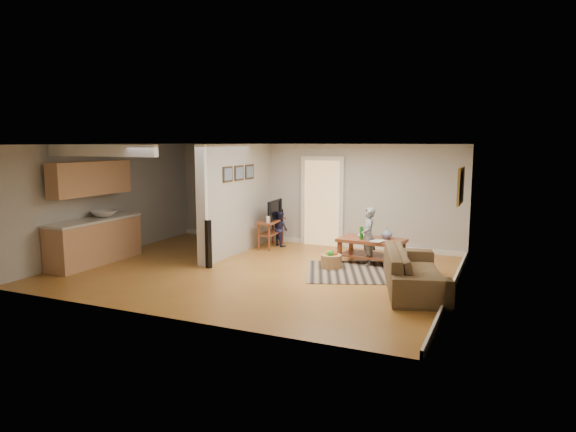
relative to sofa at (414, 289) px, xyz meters
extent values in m
plane|color=#9A5C27|center=(-3.11, 0.07, 0.00)|extent=(7.50, 7.50, 0.00)
cube|color=#ACAAA5|center=(-3.11, 3.07, 1.25)|extent=(7.50, 0.04, 2.50)
cube|color=#ACAAA5|center=(-6.86, 0.07, 1.25)|extent=(0.04, 6.00, 2.50)
cube|color=#ACAAA5|center=(0.64, 0.07, 1.25)|extent=(0.04, 6.00, 2.50)
cube|color=white|center=(-3.11, 0.07, 2.50)|extent=(7.50, 6.00, 0.04)
cube|color=#ACAAA5|center=(-4.31, 1.52, 1.25)|extent=(0.15, 3.10, 2.50)
cube|color=white|center=(-4.31, -0.03, 1.25)|extent=(0.22, 0.10, 2.50)
cube|color=white|center=(-3.11, 3.04, 0.06)|extent=(7.50, 0.04, 0.12)
cube|color=white|center=(0.61, 0.07, 0.06)|extent=(0.04, 6.00, 0.12)
cube|color=#D8B272|center=(-2.81, 3.01, 1.05)|extent=(0.90, 0.06, 2.10)
cube|color=tan|center=(-6.54, -0.73, 0.45)|extent=(0.60, 2.20, 0.90)
cube|color=beige|center=(-6.54, -0.73, 0.92)|extent=(0.64, 2.24, 0.05)
cube|color=tan|center=(-6.56, -0.73, 1.80)|extent=(0.35, 2.00, 0.70)
imported|color=silver|center=(-6.54, -0.43, 0.94)|extent=(0.54, 0.54, 0.19)
cube|color=#332616|center=(-4.22, 0.87, 1.85)|extent=(0.03, 0.40, 0.34)
cube|color=#332616|center=(-4.22, 1.37, 1.85)|extent=(0.03, 0.40, 0.34)
cube|color=#332616|center=(-4.22, 1.87, 1.85)|extent=(0.03, 0.40, 0.34)
cube|color=olive|center=(0.60, 1.07, 1.75)|extent=(0.04, 0.90, 0.68)
cube|color=black|center=(-1.02, 0.84, 0.01)|extent=(2.96, 2.57, 0.01)
imported|color=#4E4A27|center=(0.00, 0.00, 0.00)|extent=(1.57, 2.55, 0.70)
cube|color=maroon|center=(-1.19, 1.61, 0.49)|extent=(1.42, 0.92, 0.07)
cube|color=silver|center=(-1.19, 1.61, 0.50)|extent=(0.89, 0.56, 0.02)
cube|color=maroon|center=(-1.19, 1.61, 0.17)|extent=(1.30, 0.80, 0.03)
cube|color=maroon|center=(-1.81, 1.36, 0.25)|extent=(0.09, 0.09, 0.49)
cube|color=maroon|center=(-0.63, 1.24, 0.25)|extent=(0.09, 0.09, 0.49)
cube|color=maroon|center=(-1.75, 1.99, 0.25)|extent=(0.09, 0.09, 0.49)
cube|color=maroon|center=(-0.56, 1.86, 0.25)|extent=(0.09, 0.09, 0.49)
imported|color=navy|center=(-0.89, 1.72, 0.53)|extent=(0.25, 0.25, 0.24)
cylinder|color=#166117|center=(-1.37, 1.46, 0.66)|extent=(0.07, 0.07, 0.27)
imported|color=#998C4C|center=(-1.56, 1.86, 0.53)|extent=(0.27, 0.33, 0.03)
imported|color=#66594C|center=(-1.10, 1.38, 0.53)|extent=(0.32, 0.38, 0.02)
cube|color=maroon|center=(-3.86, 2.27, 0.65)|extent=(0.47, 1.09, 0.04)
cube|color=maroon|center=(-3.86, 2.27, 0.35)|extent=(0.42, 1.00, 0.03)
cylinder|color=maroon|center=(-3.96, 1.80, 0.33)|extent=(0.04, 0.04, 0.65)
cylinder|color=maroon|center=(-4.02, 2.72, 0.33)|extent=(0.04, 0.04, 0.65)
cylinder|color=maroon|center=(-3.69, 1.82, 0.33)|extent=(0.04, 0.04, 0.65)
cylinder|color=maroon|center=(-3.76, 2.74, 0.33)|extent=(0.04, 0.04, 0.65)
imported|color=black|center=(-3.84, 2.27, 0.67)|extent=(0.17, 0.86, 0.49)
cylinder|color=white|center=(-3.74, 1.88, 0.75)|extent=(0.09, 0.09, 0.16)
cube|color=black|center=(-4.11, -0.13, 0.49)|extent=(0.13, 0.13, 0.99)
cube|color=black|center=(-3.81, 2.77, 0.44)|extent=(0.11, 0.11, 0.88)
cylinder|color=olive|center=(-1.82, 0.85, 0.14)|extent=(0.43, 0.43, 0.28)
sphere|color=#B53816|center=(-1.77, 0.89, 0.28)|extent=(0.13, 0.13, 0.13)
sphere|color=gold|center=(-1.89, 0.87, 0.30)|extent=(0.13, 0.13, 0.13)
sphere|color=#238F26|center=(-1.82, 0.80, 0.32)|extent=(0.13, 0.13, 0.13)
imported|color=gray|center=(-1.22, 1.47, 0.00)|extent=(0.43, 0.51, 1.21)
imported|color=#202144|center=(-3.71, 2.49, 0.00)|extent=(0.52, 0.49, 0.85)
camera|label=1|loc=(1.49, -8.81, 2.55)|focal=32.00mm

